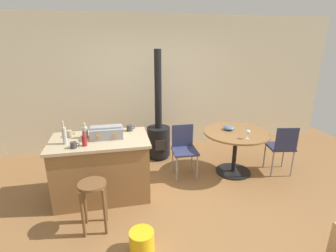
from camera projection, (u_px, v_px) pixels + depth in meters
ground_plane at (174, 206)px, 3.58m from camera, size 8.80×8.80×0.00m
back_wall at (149, 84)px, 5.27m from camera, size 8.00×0.10×2.70m
kitchen_island at (102, 167)px, 3.72m from camera, size 1.36×0.81×0.89m
wooden_stool at (93, 196)px, 3.02m from camera, size 0.33×0.33×0.63m
dining_table at (236, 141)px, 4.34m from camera, size 1.09×1.09×0.75m
folding_chair_near at (184, 147)px, 4.28m from camera, size 0.41×0.42×0.86m
folding_chair_far at (282, 146)px, 4.31m from camera, size 0.47×0.47×0.88m
wood_stove at (159, 134)px, 4.94m from camera, size 0.44×0.45×2.06m
toolbox at (107, 132)px, 3.59m from camera, size 0.45×0.26×0.17m
bottle_0 at (64, 135)px, 3.37m from camera, size 0.06×0.06×0.32m
bottle_1 at (84, 140)px, 3.32m from camera, size 0.06×0.06×0.20m
bottle_2 at (85, 132)px, 3.59m from camera, size 0.08×0.08×0.22m
cup_0 at (70, 134)px, 3.64m from camera, size 0.11×0.08×0.09m
cup_1 at (130, 128)px, 3.88m from camera, size 0.13×0.09×0.09m
cup_2 at (74, 145)px, 3.26m from camera, size 0.12×0.08×0.08m
wine_glass at (248, 132)px, 3.95m from camera, size 0.07×0.07×0.14m
serving_bowl at (229, 128)px, 4.37m from camera, size 0.18×0.18×0.07m
plastic_bucket at (142, 242)px, 2.78m from camera, size 0.27×0.27×0.26m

